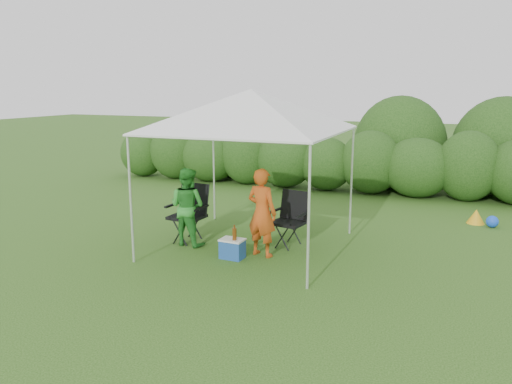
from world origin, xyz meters
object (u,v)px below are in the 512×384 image
at_px(chair_right, 291,215).
at_px(cooler, 232,249).
at_px(canopy, 251,111).
at_px(chair_left, 190,209).
at_px(man, 262,213).
at_px(woman, 187,207).

bearing_deg(chair_right, cooler, -111.79).
bearing_deg(chair_right, canopy, -139.22).
xyz_separation_m(chair_right, chair_left, (-1.87, -0.43, 0.04)).
relative_size(canopy, man, 2.03).
bearing_deg(canopy, chair_right, 29.83).
bearing_deg(man, chair_right, -96.81).
bearing_deg(woman, chair_right, -152.47).
bearing_deg(chair_right, man, -99.46).
bearing_deg(chair_right, woman, -148.03).
relative_size(chair_left, man, 0.70).
xyz_separation_m(chair_right, man, (-0.28, -0.75, 0.20)).
xyz_separation_m(canopy, chair_left, (-1.23, -0.06, -1.85)).
relative_size(canopy, chair_right, 3.10).
relative_size(chair_right, chair_left, 0.93).
bearing_deg(canopy, woman, -164.46).
xyz_separation_m(chair_left, man, (1.59, -0.32, 0.15)).
bearing_deg(cooler, chair_right, 60.24).
bearing_deg(woman, chair_left, -63.12).
xyz_separation_m(canopy, woman, (-1.13, -0.32, -1.74)).
height_order(chair_left, cooler, chair_left).
height_order(chair_right, man, man).
xyz_separation_m(chair_left, woman, (0.09, -0.25, 0.11)).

